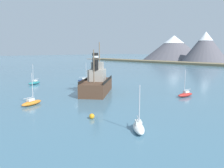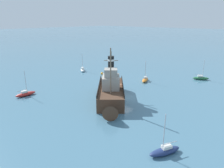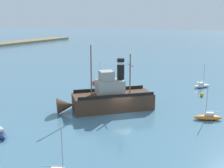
% 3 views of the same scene
% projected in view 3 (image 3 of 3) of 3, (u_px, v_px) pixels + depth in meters
% --- Properties ---
extents(ground_plane, '(600.00, 600.00, 0.00)m').
position_uv_depth(ground_plane, '(123.00, 114.00, 40.77)').
color(ground_plane, '#477289').
extents(old_tugboat, '(12.09, 13.01, 9.90)m').
position_uv_depth(old_tugboat, '(109.00, 98.00, 42.43)').
color(old_tugboat, '#4C3323').
rests_on(old_tugboat, ground).
extents(sailboat_red, '(1.41, 3.88, 4.90)m').
position_uv_depth(sailboat_red, '(99.00, 83.00, 58.78)').
color(sailboat_red, '#B22823').
rests_on(sailboat_red, ground).
extents(sailboat_orange, '(2.38, 3.94, 4.90)m').
position_uv_depth(sailboat_orange, '(208.00, 117.00, 38.38)').
color(sailboat_orange, orange).
rests_on(sailboat_orange, ground).
extents(sailboat_white, '(3.60, 3.30, 4.90)m').
position_uv_depth(sailboat_white, '(202.00, 86.00, 56.19)').
color(sailboat_white, white).
rests_on(sailboat_white, ground).
extents(mooring_buoy, '(0.65, 0.65, 0.65)m').
position_uv_depth(mooring_buoy, '(202.00, 95.00, 49.87)').
color(mooring_buoy, orange).
rests_on(mooring_buoy, ground).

